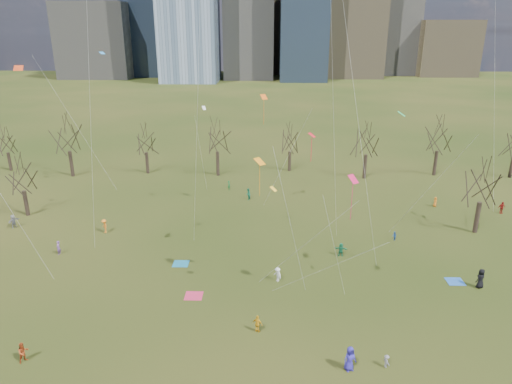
{
  "coord_description": "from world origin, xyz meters",
  "views": [
    {
      "loc": [
        1.06,
        -32.34,
        22.68
      ],
      "look_at": [
        0.0,
        12.0,
        7.0
      ],
      "focal_mm": 32.0,
      "sensor_mm": 36.0,
      "label": 1
    }
  ],
  "objects_px": {
    "blanket_navy": "(455,281)",
    "person_2": "(23,352)",
    "blanket_teal": "(181,264)",
    "blanket_crimson": "(194,296)",
    "person_0": "(350,359)",
    "person_4": "(258,324)"
  },
  "relations": [
    {
      "from": "blanket_teal",
      "to": "blanket_crimson",
      "type": "height_order",
      "value": "same"
    },
    {
      "from": "person_0",
      "to": "person_2",
      "type": "distance_m",
      "value": 23.43
    },
    {
      "from": "person_2",
      "to": "person_4",
      "type": "distance_m",
      "value": 17.29
    },
    {
      "from": "blanket_navy",
      "to": "person_0",
      "type": "bearing_deg",
      "value": -134.68
    },
    {
      "from": "person_2",
      "to": "blanket_teal",
      "type": "bearing_deg",
      "value": 9.65
    },
    {
      "from": "blanket_navy",
      "to": "blanket_crimson",
      "type": "height_order",
      "value": "same"
    },
    {
      "from": "blanket_teal",
      "to": "person_4",
      "type": "xyz_separation_m",
      "value": [
        8.16,
        -11.1,
        0.73
      ]
    },
    {
      "from": "blanket_crimson",
      "to": "person_2",
      "type": "distance_m",
      "value": 14.16
    },
    {
      "from": "blanket_crimson",
      "to": "person_2",
      "type": "height_order",
      "value": "person_2"
    },
    {
      "from": "blanket_teal",
      "to": "blanket_navy",
      "type": "height_order",
      "value": "same"
    },
    {
      "from": "blanket_teal",
      "to": "blanket_crimson",
      "type": "bearing_deg",
      "value": -69.43
    },
    {
      "from": "person_0",
      "to": "person_2",
      "type": "relative_size",
      "value": 1.19
    },
    {
      "from": "person_0",
      "to": "person_4",
      "type": "bearing_deg",
      "value": 125.69
    },
    {
      "from": "blanket_crimson",
      "to": "person_2",
      "type": "bearing_deg",
      "value": -140.81
    },
    {
      "from": "blanket_navy",
      "to": "person_2",
      "type": "xyz_separation_m",
      "value": [
        -35.64,
        -12.04,
        0.78
      ]
    },
    {
      "from": "blanket_navy",
      "to": "person_2",
      "type": "relative_size",
      "value": 1.01
    },
    {
      "from": "blanket_teal",
      "to": "blanket_navy",
      "type": "xyz_separation_m",
      "value": [
        26.94,
        -2.91,
        0.0
      ]
    },
    {
      "from": "person_0",
      "to": "person_4",
      "type": "height_order",
      "value": "person_0"
    },
    {
      "from": "blanket_crimson",
      "to": "person_4",
      "type": "xyz_separation_m",
      "value": [
        5.9,
        -5.09,
        0.73
      ]
    },
    {
      "from": "blanket_navy",
      "to": "blanket_crimson",
      "type": "relative_size",
      "value": 1.0
    },
    {
      "from": "blanket_teal",
      "to": "blanket_crimson",
      "type": "xyz_separation_m",
      "value": [
        2.26,
        -6.01,
        0.0
      ]
    },
    {
      "from": "blanket_navy",
      "to": "blanket_crimson",
      "type": "bearing_deg",
      "value": -172.83
    }
  ]
}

